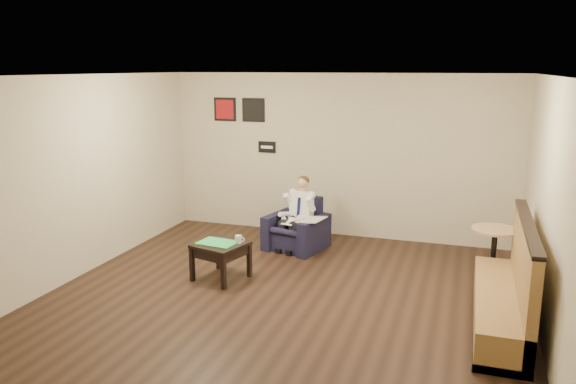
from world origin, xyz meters
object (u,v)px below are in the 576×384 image
(armchair, at_px, (296,224))
(green_folder, at_px, (217,243))
(coffee_mug, at_px, (238,239))
(smartphone, at_px, (232,240))
(side_table, at_px, (221,261))
(cafe_table, at_px, (493,256))
(banquette, at_px, (502,275))
(seated_man, at_px, (293,217))

(armchair, relative_size, green_folder, 1.63)
(green_folder, distance_m, coffee_mug, 0.29)
(armchair, xyz_separation_m, smartphone, (-0.49, -1.44, 0.11))
(side_table, xyz_separation_m, cafe_table, (3.59, 0.99, 0.13))
(smartphone, bearing_deg, green_folder, -103.96)
(armchair, height_order, banquette, banquette)
(armchair, bearing_deg, green_folder, -97.12)
(seated_man, height_order, coffee_mug, seated_man)
(armchair, height_order, smartphone, armchair)
(armchair, xyz_separation_m, banquette, (3.04, -1.93, 0.20))
(armchair, relative_size, coffee_mug, 7.72)
(banquette, distance_m, cafe_table, 1.33)
(armchair, distance_m, side_table, 1.72)
(green_folder, xyz_separation_m, cafe_table, (3.63, 1.00, -0.13))
(coffee_mug, xyz_separation_m, banquette, (3.40, -0.40, 0.03))
(seated_man, relative_size, cafe_table, 1.43)
(armchair, xyz_separation_m, seated_man, (-0.03, -0.10, 0.15))
(armchair, xyz_separation_m, cafe_table, (2.99, -0.62, -0.02))
(coffee_mug, relative_size, cafe_table, 0.14)
(armchair, height_order, cafe_table, armchair)
(seated_man, relative_size, green_folder, 2.16)
(green_folder, distance_m, cafe_table, 3.77)
(side_table, relative_size, green_folder, 1.22)
(smartphone, height_order, cafe_table, cafe_table)
(armchair, relative_size, seated_man, 0.75)
(seated_man, relative_size, banquette, 0.47)
(green_folder, distance_m, smartphone, 0.23)
(banquette, bearing_deg, green_folder, 175.20)
(cafe_table, bearing_deg, banquette, -87.93)
(green_folder, xyz_separation_m, coffee_mug, (0.28, 0.09, 0.05))
(side_table, xyz_separation_m, coffee_mug, (0.24, 0.08, 0.31))
(seated_man, bearing_deg, side_table, -96.45)
(seated_man, bearing_deg, cafe_table, 4.66)
(side_table, xyz_separation_m, smartphone, (0.10, 0.16, 0.26))
(side_table, distance_m, green_folder, 0.27)
(coffee_mug, xyz_separation_m, smartphone, (-0.13, 0.08, -0.05))
(green_folder, relative_size, smartphone, 3.21)
(armchair, bearing_deg, banquette, -18.09)
(side_table, distance_m, coffee_mug, 0.40)
(side_table, relative_size, banquette, 0.27)
(banquette, bearing_deg, armchair, 147.61)
(seated_man, height_order, cafe_table, seated_man)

